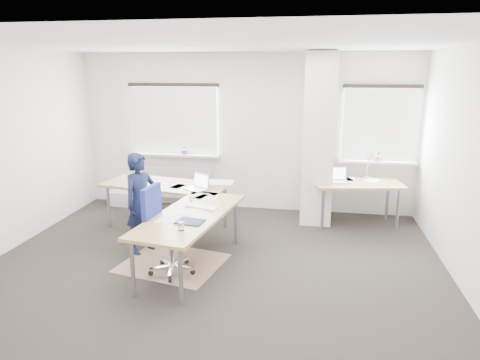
% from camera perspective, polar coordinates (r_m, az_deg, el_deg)
% --- Properties ---
extents(ground, '(6.00, 6.00, 0.00)m').
position_cam_1_polar(ground, '(5.76, -3.45, -11.33)').
color(ground, black).
rests_on(ground, ground).
extents(room_shell, '(6.04, 5.04, 2.82)m').
position_cam_1_polar(room_shell, '(5.64, -0.84, 6.76)').
color(room_shell, beige).
rests_on(room_shell, ground).
extents(floor_mat, '(1.45, 1.30, 0.01)m').
position_cam_1_polar(floor_mat, '(5.89, -8.97, -10.87)').
color(floor_mat, '#9A7054').
rests_on(floor_mat, ground).
extents(white_crate, '(0.49, 0.37, 0.27)m').
position_cam_1_polar(white_crate, '(8.45, -15.45, -2.30)').
color(white_crate, white).
rests_on(white_crate, ground).
extents(desk_main, '(2.40, 2.94, 0.96)m').
position_cam_1_polar(desk_main, '(6.22, -7.98, -2.60)').
color(desk_main, olive).
rests_on(desk_main, ground).
extents(desk_side, '(1.50, 0.93, 1.22)m').
position_cam_1_polar(desk_side, '(7.22, 15.37, -0.62)').
color(desk_side, olive).
rests_on(desk_side, ground).
extents(task_chair, '(0.61, 0.61, 1.12)m').
position_cam_1_polar(task_chair, '(5.54, -9.51, -9.07)').
color(task_chair, navy).
rests_on(task_chair, ground).
extents(person, '(0.54, 0.62, 1.42)m').
position_cam_1_polar(person, '(6.09, -13.06, -3.05)').
color(person, black).
rests_on(person, ground).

